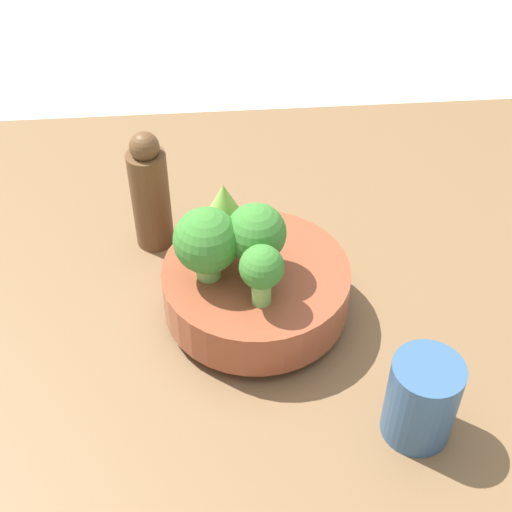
{
  "coord_description": "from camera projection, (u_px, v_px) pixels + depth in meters",
  "views": [
    {
      "loc": [
        -0.01,
        -0.58,
        0.65
      ],
      "look_at": [
        0.04,
        -0.02,
        0.14
      ],
      "focal_mm": 50.0,
      "sensor_mm": 36.0,
      "label": 1
    }
  ],
  "objects": [
    {
      "name": "broccoli_floret_center",
      "position": [
        256.0,
        234.0,
        0.74
      ],
      "size": [
        0.06,
        0.06,
        0.08
      ],
      "color": "#609347",
      "rests_on": "bowl"
    },
    {
      "name": "broccoli_floret_front",
      "position": [
        262.0,
        270.0,
        0.71
      ],
      "size": [
        0.05,
        0.05,
        0.07
      ],
      "color": "#7AB256",
      "rests_on": "bowl"
    },
    {
      "name": "table",
      "position": [
        222.0,
        316.0,
        0.85
      ],
      "size": [
        1.05,
        0.86,
        0.05
      ],
      "color": "brown",
      "rests_on": "ground_plane"
    },
    {
      "name": "romanesco_piece_far",
      "position": [
        224.0,
        208.0,
        0.77
      ],
      "size": [
        0.05,
        0.05,
        0.08
      ],
      "color": "#7AB256",
      "rests_on": "bowl"
    },
    {
      "name": "broccoli_floret_left",
      "position": [
        207.0,
        242.0,
        0.74
      ],
      "size": [
        0.07,
        0.07,
        0.09
      ],
      "color": "#7AB256",
      "rests_on": "bowl"
    },
    {
      "name": "bowl",
      "position": [
        256.0,
        288.0,
        0.8
      ],
      "size": [
        0.21,
        0.21,
        0.07
      ],
      "color": "brown",
      "rests_on": "table"
    },
    {
      "name": "pepper_mill",
      "position": [
        150.0,
        193.0,
        0.86
      ],
      "size": [
        0.05,
        0.05,
        0.16
      ],
      "color": "brown",
      "rests_on": "table"
    },
    {
      "name": "cup",
      "position": [
        422.0,
        399.0,
        0.68
      ],
      "size": [
        0.07,
        0.07,
        0.1
      ],
      "color": "#33567F",
      "rests_on": "table"
    },
    {
      "name": "ground_plane",
      "position": [
        223.0,
        330.0,
        0.87
      ],
      "size": [
        6.0,
        6.0,
        0.0
      ],
      "primitive_type": "plane",
      "color": "beige"
    }
  ]
}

